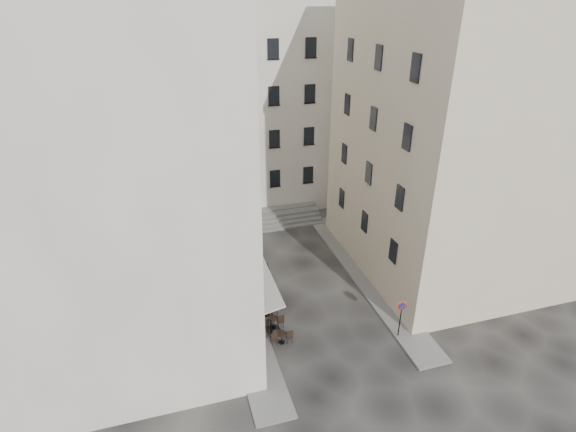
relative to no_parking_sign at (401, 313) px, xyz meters
name	(u,v)px	position (x,y,z in m)	size (l,w,h in m)	color
ground	(318,313)	(-3.71, 3.32, -1.77)	(90.00, 90.00, 0.00)	black
sidewalk_left	(235,288)	(-8.21, 7.32, -1.71)	(2.00, 22.00, 0.12)	slate
sidewalk_right	(364,275)	(0.79, 6.32, -1.71)	(2.00, 18.00, 0.12)	slate
building_left	(112,155)	(-14.21, 6.32, 8.54)	(12.20, 16.20, 20.60)	beige
building_right	(455,138)	(6.79, 6.82, 7.54)	(12.20, 14.20, 18.60)	beige
building_back	(238,100)	(-4.71, 22.32, 7.54)	(18.20, 10.20, 18.60)	beige
cafe_storefront	(245,291)	(-8.02, 4.32, 0.11)	(1.74, 7.30, 3.50)	#460A10
stone_steps	(268,219)	(-3.71, 15.90, -1.37)	(9.00, 3.15, 0.80)	slate
bollard_near	(271,327)	(-6.96, 2.32, -1.24)	(0.12, 0.12, 0.98)	black
bollard_mid	(257,292)	(-6.96, 5.82, -1.24)	(0.12, 0.12, 0.98)	black
bollard_far	(247,264)	(-6.96, 9.32, -1.24)	(0.12, 0.12, 0.98)	black
no_parking_sign	(401,313)	(0.00, 0.00, 0.00)	(0.56, 0.16, 2.49)	black
bistro_table_a	(281,337)	(-6.58, 1.43, -1.32)	(1.24, 0.58, 0.87)	black
bistro_table_b	(273,321)	(-6.72, 2.83, -1.31)	(1.29, 0.60, 0.90)	black
bistro_table_c	(267,309)	(-6.81, 3.99, -1.28)	(1.37, 0.64, 0.96)	black
bistro_table_d	(262,283)	(-6.42, 6.82, -1.30)	(1.31, 0.62, 0.92)	black
bistro_table_e	(244,272)	(-7.31, 8.42, -1.27)	(1.38, 0.65, 0.97)	black
pedestrian	(266,274)	(-6.05, 7.09, -0.87)	(0.65, 0.43, 1.79)	black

